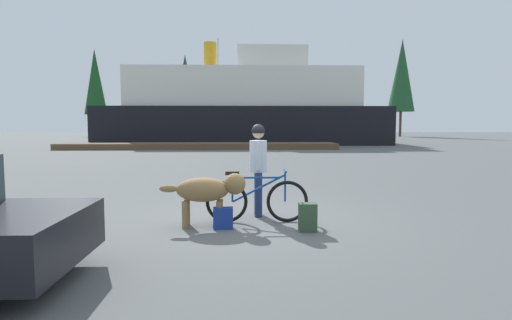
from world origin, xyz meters
TOP-DOWN VIEW (x-y plane):
  - ground_plane at (0.00, 0.00)m, footprint 160.00×160.00m
  - bicycle at (0.17, -0.27)m, footprint 1.79×0.44m
  - person_cyclist at (0.22, 0.25)m, footprint 0.32×0.53m
  - dog at (-0.64, -0.55)m, footprint 1.43×0.47m
  - backpack at (0.97, -0.92)m, footprint 0.28×0.20m
  - handbag_pannier at (-0.39, -0.70)m, footprint 0.33×0.19m
  - dock_pier at (-3.10, 21.60)m, footprint 18.86×2.75m
  - ferry_boat at (0.10, 29.66)m, footprint 23.85×8.80m
  - sailboat_moored at (-2.14, 28.78)m, footprint 7.71×2.16m
  - pine_tree_far_left at (-19.94, 50.70)m, footprint 2.97×2.97m
  - pine_tree_center at (3.08, 49.33)m, footprint 3.01×3.01m
  - pine_tree_far_right at (21.40, 49.58)m, footprint 3.56×3.56m
  - pine_tree_mid_back at (-8.16, 53.05)m, footprint 3.14×3.14m

SIDE VIEW (x-z plane):
  - ground_plane at x=0.00m, z-range 0.00..0.00m
  - handbag_pannier at x=-0.39m, z-range 0.00..0.35m
  - dock_pier at x=-3.10m, z-range 0.00..0.40m
  - backpack at x=0.97m, z-range 0.00..0.45m
  - bicycle at x=0.17m, z-range -0.07..0.85m
  - sailboat_moored at x=-2.14m, z-range -3.95..4.95m
  - dog at x=-0.64m, z-range 0.16..1.06m
  - person_cyclist at x=0.22m, z-range 0.17..1.88m
  - ferry_boat at x=0.10m, z-range -1.29..7.41m
  - pine_tree_center at x=3.08m, z-range 1.08..11.27m
  - pine_tree_mid_back at x=-8.16m, z-range 1.51..12.97m
  - pine_tree_far_left at x=-19.94m, z-range 1.45..13.17m
  - pine_tree_far_right at x=21.40m, z-range 1.68..14.75m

